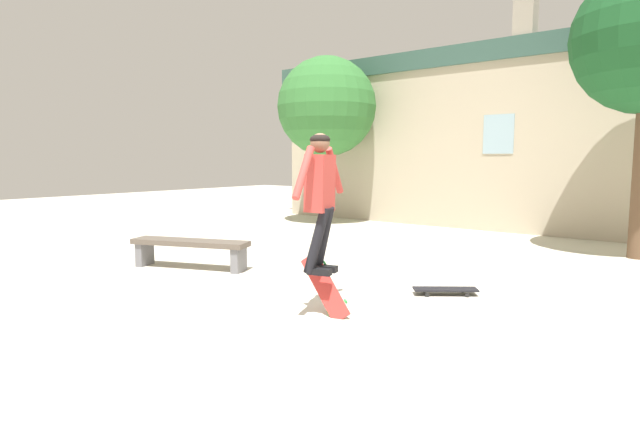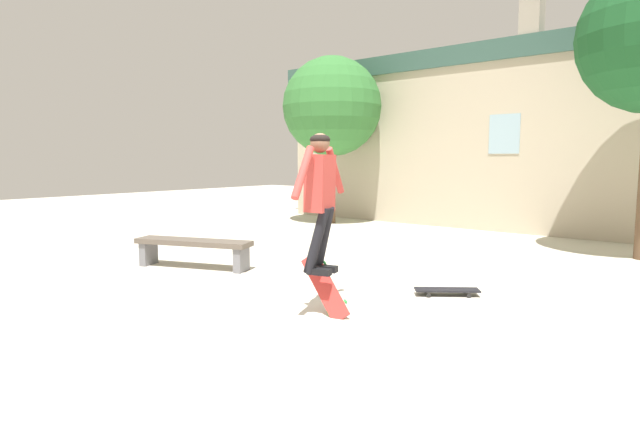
{
  "view_description": "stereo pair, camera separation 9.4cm",
  "coord_description": "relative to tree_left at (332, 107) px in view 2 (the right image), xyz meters",
  "views": [
    {
      "loc": [
        3.54,
        -4.04,
        1.69
      ],
      "look_at": [
        0.24,
        0.18,
        1.11
      ],
      "focal_mm": 28.0,
      "sensor_mm": 36.0,
      "label": 1
    },
    {
      "loc": [
        3.61,
        -3.98,
        1.69
      ],
      "look_at": [
        0.24,
        0.18,
        1.11
      ],
      "focal_mm": 28.0,
      "sensor_mm": 36.0,
      "label": 2
    }
  ],
  "objects": [
    {
      "name": "ground_plane",
      "position": [
        4.54,
        -6.56,
        -3.07
      ],
      "size": [
        40.0,
        40.0,
        0.0
      ],
      "primitive_type": "plane",
      "color": "beige"
    },
    {
      "name": "building_backdrop",
      "position": [
        4.54,
        1.32,
        -0.75
      ],
      "size": [
        14.16,
        0.52,
        5.77
      ],
      "color": "#B7A88E",
      "rests_on": "ground_plane"
    },
    {
      "name": "tree_left",
      "position": [
        0.0,
        0.0,
        0.0
      ],
      "size": [
        2.59,
        2.59,
        4.38
      ],
      "color": "brown",
      "rests_on": "ground_plane"
    },
    {
      "name": "park_bench",
      "position": [
        1.76,
        -5.82,
        -2.73
      ],
      "size": [
        1.91,
        1.06,
        0.45
      ],
      "rotation": [
        0.0,
        0.0,
        0.37
      ],
      "color": "brown",
      "rests_on": "ground_plane"
    },
    {
      "name": "skater",
      "position": [
        4.78,
        -6.39,
        -1.7
      ],
      "size": [
        0.37,
        1.2,
        1.52
      ],
      "rotation": [
        0.0,
        0.0,
        0.24
      ],
      "color": "#B23833"
    },
    {
      "name": "skateboard_flipping",
      "position": [
        4.82,
        -6.35,
        -2.77
      ],
      "size": [
        0.69,
        0.23,
        0.73
      ],
      "rotation": [
        0.0,
        0.0,
        -0.15
      ],
      "color": "red"
    },
    {
      "name": "skateboard_resting",
      "position": [
        5.54,
        -4.8,
        -3.0
      ],
      "size": [
        0.76,
        0.64,
        0.08
      ],
      "rotation": [
        0.0,
        0.0,
        3.78
      ],
      "color": "black",
      "rests_on": "ground_plane"
    }
  ]
}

